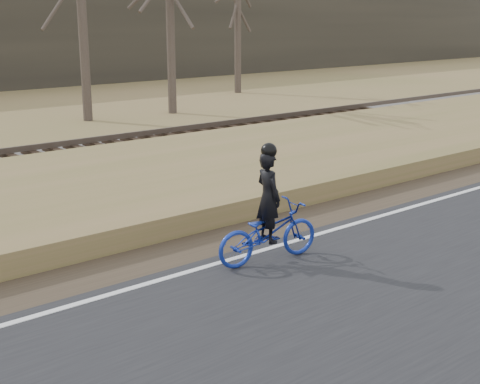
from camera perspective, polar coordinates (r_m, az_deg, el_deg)
ground at (r=9.51m, az=-16.97°, el=-10.96°), size 120.00×120.00×0.00m
edge_line at (r=9.65m, az=-17.47°, el=-10.18°), size 120.00×0.12×0.01m
shoulder at (r=10.54m, az=-19.54°, el=-8.45°), size 120.00×1.60×0.04m
cyclist at (r=11.02m, az=2.41°, el=-2.83°), size 1.96×0.92×2.00m
bare_tree_right at (r=28.22m, az=-5.98°, el=14.88°), size 0.36×0.36×8.09m
bare_tree_far_right at (r=35.64m, az=-0.19°, el=14.02°), size 0.36×0.36×6.92m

